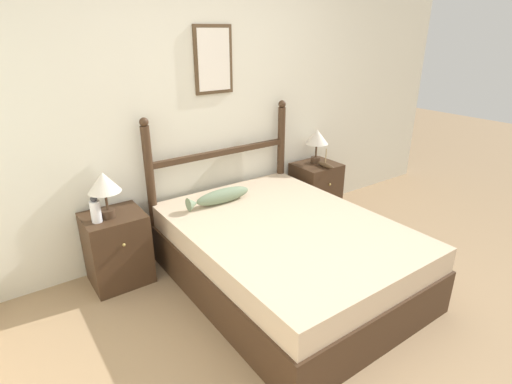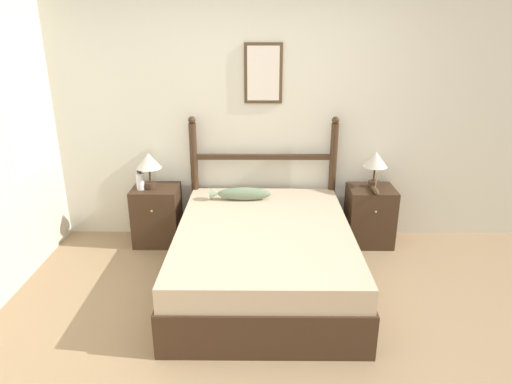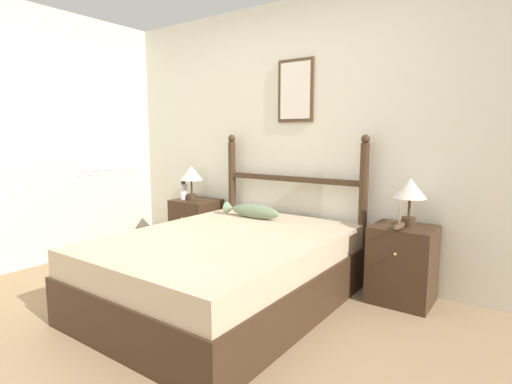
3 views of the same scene
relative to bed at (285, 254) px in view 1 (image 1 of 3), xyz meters
The scene contains 11 objects.
ground_plane 0.70m from the bed, 92.72° to the right, with size 16.00×16.00×0.00m, color #9E7F5B.
wall_back 1.48m from the bed, 91.60° to the left, with size 6.40×0.08×2.55m.
bed is the anchor object (origin of this frame).
headboard 1.06m from the bed, 90.00° to the left, with size 1.51×0.08×1.31m.
nightstand_left 1.38m from the bed, 143.24° to the left, with size 0.46×0.43×0.61m.
nightstand_right 1.38m from the bed, 36.76° to the left, with size 0.46×0.43×0.61m.
table_lamp_left 1.52m from the bed, 145.07° to the left, with size 0.25×0.25×0.37m.
table_lamp_right 1.54m from the bed, 37.64° to the left, with size 0.25×0.25×0.37m.
bottle 1.51m from the bed, 148.15° to the left, with size 0.08×0.08×0.22m.
model_boat 1.35m from the bed, 32.20° to the left, with size 0.06×0.24×0.20m.
fish_pillow 0.76m from the bed, 109.22° to the left, with size 0.60×0.12×0.13m.
Camera 1 is at (-1.80, -1.51, 1.96)m, focal length 28.00 mm.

